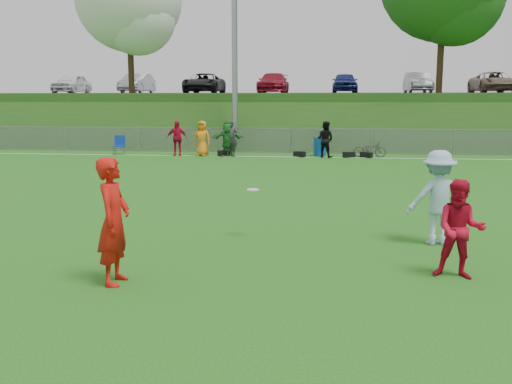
# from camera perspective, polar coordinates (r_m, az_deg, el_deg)

# --- Properties ---
(ground) EXTENTS (120.00, 120.00, 0.00)m
(ground) POSITION_cam_1_polar(r_m,az_deg,el_deg) (9.53, -3.74, -7.44)
(ground) COLOR #185C13
(ground) RESTS_ON ground
(sideline_far) EXTENTS (60.00, 0.10, 0.01)m
(sideline_far) POSITION_cam_1_polar(r_m,az_deg,el_deg) (27.16, 3.26, 3.53)
(sideline_far) COLOR white
(sideline_far) RESTS_ON ground
(fence) EXTENTS (58.00, 0.06, 1.30)m
(fence) POSITION_cam_1_polar(r_m,az_deg,el_deg) (29.09, 3.53, 5.18)
(fence) COLOR gray
(fence) RESTS_ON ground
(light_pole) EXTENTS (1.20, 0.40, 12.15)m
(light_pole) POSITION_cam_1_polar(r_m,az_deg,el_deg) (30.39, -2.17, 16.82)
(light_pole) COLOR gray
(light_pole) RESTS_ON ground
(berm) EXTENTS (120.00, 18.00, 3.00)m
(berm) POSITION_cam_1_polar(r_m,az_deg,el_deg) (40.02, 4.48, 7.53)
(berm) COLOR #1B5217
(berm) RESTS_ON ground
(parking_lot) EXTENTS (120.00, 12.00, 0.10)m
(parking_lot) POSITION_cam_1_polar(r_m,az_deg,el_deg) (42.00, 4.63, 9.72)
(parking_lot) COLOR black
(parking_lot) RESTS_ON berm
(tree_white_flowering) EXTENTS (6.30, 6.30, 8.78)m
(tree_white_flowering) POSITION_cam_1_polar(r_m,az_deg,el_deg) (36.23, -12.40, 17.98)
(tree_white_flowering) COLOR black
(tree_white_flowering) RESTS_ON berm
(car_row) EXTENTS (32.04, 5.18, 1.44)m
(car_row) POSITION_cam_1_polar(r_m,az_deg,el_deg) (41.08, 2.93, 10.82)
(car_row) COLOR white
(car_row) RESTS_ON parking_lot
(spectator_row) EXTENTS (8.18, 0.94, 1.69)m
(spectator_row) POSITION_cam_1_polar(r_m,az_deg,el_deg) (27.36, -2.07, 5.35)
(spectator_row) COLOR red
(spectator_row) RESTS_ON ground
(gear_bags) EXTENTS (7.40, 0.53, 0.26)m
(gear_bags) POSITION_cam_1_polar(r_m,az_deg,el_deg) (27.20, 5.33, 3.78)
(gear_bags) COLOR black
(gear_bags) RESTS_ON ground
(player_red_left) EXTENTS (0.47, 0.70, 1.91)m
(player_red_left) POSITION_cam_1_polar(r_m,az_deg,el_deg) (8.71, -14.05, -2.84)
(player_red_left) COLOR red
(player_red_left) RESTS_ON ground
(player_red_center) EXTENTS (0.86, 0.73, 1.54)m
(player_red_center) POSITION_cam_1_polar(r_m,az_deg,el_deg) (9.28, 19.73, -3.54)
(player_red_center) COLOR red
(player_red_center) RESTS_ON ground
(player_blue) EXTENTS (1.27, 0.89, 1.80)m
(player_blue) POSITION_cam_1_polar(r_m,az_deg,el_deg) (11.29, 17.73, -0.54)
(player_blue) COLOR #9ABBD6
(player_blue) RESTS_ON ground
(frisbee) EXTENTS (0.24, 0.24, 0.02)m
(frisbee) POSITION_cam_1_polar(r_m,az_deg,el_deg) (11.21, -0.32, 0.23)
(frisbee) COLOR silver
(frisbee) RESTS_ON ground
(recycling_bin) EXTENTS (0.72, 0.72, 0.90)m
(recycling_bin) POSITION_cam_1_polar(r_m,az_deg,el_deg) (27.85, 6.40, 4.55)
(recycling_bin) COLOR #0E4898
(recycling_bin) RESTS_ON ground
(camp_chair) EXTENTS (0.59, 0.60, 0.94)m
(camp_chair) POSITION_cam_1_polar(r_m,az_deg,el_deg) (29.09, -13.50, 4.21)
(camp_chair) COLOR #0E3397
(camp_chair) RESTS_ON ground
(bicycle) EXTENTS (1.56, 0.69, 0.80)m
(bicycle) POSITION_cam_1_polar(r_m,az_deg,el_deg) (27.49, 11.30, 4.26)
(bicycle) COLOR #333336
(bicycle) RESTS_ON ground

